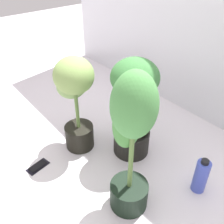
{
  "coord_description": "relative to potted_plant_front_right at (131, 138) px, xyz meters",
  "views": [
    {
      "loc": [
        0.92,
        -0.77,
        1.23
      ],
      "look_at": [
        0.01,
        -0.03,
        0.41
      ],
      "focal_mm": 40.59,
      "sensor_mm": 36.0,
      "label": 1
    }
  ],
  "objects": [
    {
      "name": "nutrient_bottle",
      "position": [
        0.2,
        0.38,
        -0.36
      ],
      "size": [
        0.08,
        0.08,
        0.23
      ],
      "color": "#4456C5",
      "rests_on": "ground"
    },
    {
      "name": "potted_plant_center",
      "position": [
        -0.29,
        0.3,
        -0.06
      ],
      "size": [
        0.41,
        0.31,
        0.68
      ],
      "color": "black",
      "rests_on": "ground"
    },
    {
      "name": "potted_plant_front_right",
      "position": [
        0.0,
        0.0,
        0.0
      ],
      "size": [
        0.26,
        0.25,
        0.81
      ],
      "color": "black",
      "rests_on": "ground"
    },
    {
      "name": "ground_plane",
      "position": [
        -0.29,
        0.15,
        -0.47
      ],
      "size": [
        8.0,
        8.0,
        0.0
      ],
      "primitive_type": "plane",
      "color": "silver",
      "rests_on": "ground"
    },
    {
      "name": "potted_plant_front_left",
      "position": [
        -0.58,
        0.06,
        -0.06
      ],
      "size": [
        0.35,
        0.29,
        0.66
      ],
      "color": "black",
      "rests_on": "ground"
    },
    {
      "name": "cell_phone",
      "position": [
        -0.56,
        -0.28,
        -0.46
      ],
      "size": [
        0.1,
        0.16,
        0.01
      ],
      "rotation": [
        0.0,
        0.0,
        0.2
      ],
      "color": "black",
      "rests_on": "ground"
    }
  ]
}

